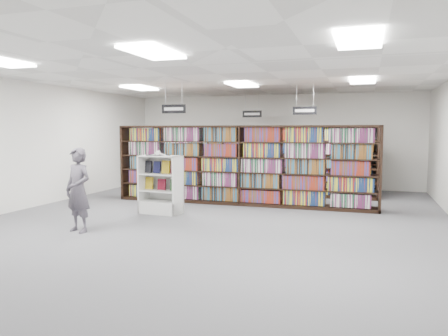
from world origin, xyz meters
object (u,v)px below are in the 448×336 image
(shopper, at_px, (78,190))
(bookshelf_row_near, at_px, (242,165))
(endcap_display, at_px, (161,194))
(open_book, at_px, (158,154))

(shopper, bearing_deg, bookshelf_row_near, 74.83)
(bookshelf_row_near, distance_m, shopper, 4.56)
(endcap_display, distance_m, open_book, 0.95)
(endcap_display, bearing_deg, open_book, 177.42)
(endcap_display, xyz_separation_m, open_book, (-0.07, 0.01, 0.95))
(open_book, height_order, shopper, shopper)
(bookshelf_row_near, height_order, endcap_display, bookshelf_row_near)
(endcap_display, distance_m, shopper, 2.36)
(open_book, bearing_deg, bookshelf_row_near, 28.67)
(endcap_display, bearing_deg, shopper, -101.11)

